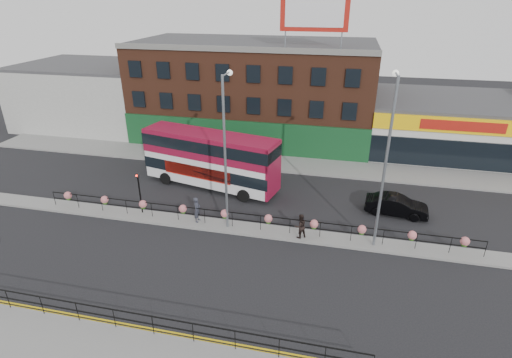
% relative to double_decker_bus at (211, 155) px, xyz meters
% --- Properties ---
extents(ground, '(120.00, 120.00, 0.00)m').
position_rel_double_decker_bus_xyz_m(ground, '(4.48, -6.00, -2.85)').
color(ground, black).
rests_on(ground, ground).
extents(north_pavement, '(60.00, 4.00, 0.15)m').
position_rel_double_decker_bus_xyz_m(north_pavement, '(4.48, 6.00, -2.78)').
color(north_pavement, gray).
rests_on(north_pavement, ground).
extents(median, '(60.00, 1.60, 0.15)m').
position_rel_double_decker_bus_xyz_m(median, '(4.48, -6.00, -2.78)').
color(median, gray).
rests_on(median, ground).
extents(yellow_line_inner, '(60.00, 0.10, 0.01)m').
position_rel_double_decker_bus_xyz_m(yellow_line_inner, '(4.48, -15.70, -2.85)').
color(yellow_line_inner, gold).
rests_on(yellow_line_inner, ground).
extents(yellow_line_outer, '(60.00, 0.10, 0.01)m').
position_rel_double_decker_bus_xyz_m(yellow_line_outer, '(4.48, -15.88, -2.85)').
color(yellow_line_outer, gold).
rests_on(yellow_line_outer, ground).
extents(brick_building, '(25.00, 12.21, 10.30)m').
position_rel_double_decker_bus_xyz_m(brick_building, '(0.48, 13.96, 2.27)').
color(brick_building, brown).
rests_on(brick_building, ground).
extents(supermarket, '(15.00, 12.25, 5.30)m').
position_rel_double_decker_bus_xyz_m(supermarket, '(20.48, 13.90, -0.20)').
color(supermarket, silver).
rests_on(supermarket, ground).
extents(warehouse_west, '(15.50, 12.00, 7.30)m').
position_rel_double_decker_bus_xyz_m(warehouse_west, '(-19.77, 14.00, 0.80)').
color(warehouse_west, '#A8A8A3').
rests_on(warehouse_west, ground).
extents(billboard, '(6.00, 0.29, 4.40)m').
position_rel_double_decker_bus_xyz_m(billboard, '(6.98, 8.99, 10.33)').
color(billboard, '#A81810').
rests_on(billboard, brick_building).
extents(median_railing, '(30.04, 0.56, 1.23)m').
position_rel_double_decker_bus_xyz_m(median_railing, '(4.48, -6.00, -1.81)').
color(median_railing, black).
rests_on(median_railing, median).
extents(south_railing, '(20.04, 0.05, 1.12)m').
position_rel_double_decker_bus_xyz_m(south_railing, '(2.48, -16.10, -1.89)').
color(south_railing, black).
rests_on(south_railing, south_pavement).
extents(double_decker_bus, '(11.79, 5.15, 4.65)m').
position_rel_double_decker_bus_xyz_m(double_decker_bus, '(0.00, 0.00, 0.00)').
color(double_decker_bus, white).
rests_on(double_decker_bus, ground).
extents(car, '(2.51, 4.78, 1.46)m').
position_rel_double_decker_bus_xyz_m(car, '(14.68, -1.51, -2.12)').
color(car, black).
rests_on(car, ground).
extents(pedestrian_a, '(0.70, 0.47, 1.86)m').
position_rel_double_decker_bus_xyz_m(pedestrian_a, '(0.91, -5.87, -1.77)').
color(pedestrian_a, '#2B2D38').
rests_on(pedestrian_a, median).
extents(pedestrian_b, '(1.45, 1.44, 1.71)m').
position_rel_double_decker_bus_xyz_m(pedestrian_b, '(8.20, -6.32, -1.85)').
color(pedestrian_b, black).
rests_on(pedestrian_b, median).
extents(lamp_column_west, '(0.37, 1.82, 10.38)m').
position_rel_double_decker_bus_xyz_m(lamp_column_west, '(3.16, -5.83, 3.45)').
color(lamp_column_west, gray).
rests_on(lamp_column_west, median).
extents(lamp_column_east, '(0.39, 1.88, 10.74)m').
position_rel_double_decker_bus_xyz_m(lamp_column_east, '(12.94, -5.87, 3.66)').
color(lamp_column_east, gray).
rests_on(lamp_column_east, median).
extents(traffic_light_median, '(0.15, 0.28, 3.65)m').
position_rel_double_decker_bus_xyz_m(traffic_light_median, '(-3.52, -5.60, -0.39)').
color(traffic_light_median, black).
rests_on(traffic_light_median, median).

